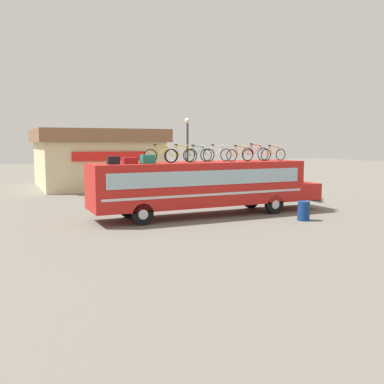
% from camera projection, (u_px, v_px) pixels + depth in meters
% --- Properties ---
extents(ground_plane, '(120.00, 120.00, 0.00)m').
position_uv_depth(ground_plane, '(200.00, 216.00, 22.13)').
color(ground_plane, slate).
extents(bus, '(12.84, 2.64, 2.80)m').
position_uv_depth(bus, '(205.00, 184.00, 22.06)').
color(bus, red).
rests_on(bus, ground).
extents(luggage_bag_1, '(0.55, 0.36, 0.36)m').
position_uv_depth(luggage_bag_1, '(113.00, 160.00, 19.60)').
color(luggage_bag_1, black).
rests_on(luggage_bag_1, bus).
extents(luggage_bag_2, '(0.66, 0.54, 0.30)m').
position_uv_depth(luggage_bag_2, '(130.00, 160.00, 20.15)').
color(luggage_bag_2, maroon).
rests_on(luggage_bag_2, bus).
extents(luggage_bag_3, '(0.63, 0.44, 0.42)m').
position_uv_depth(luggage_bag_3, '(148.00, 159.00, 20.25)').
color(luggage_bag_3, '#1E7F66').
rests_on(luggage_bag_3, bus).
extents(rooftop_bicycle_1, '(1.73, 0.44, 0.91)m').
position_uv_depth(rooftop_bicycle_1, '(161.00, 155.00, 20.60)').
color(rooftop_bicycle_1, black).
rests_on(rooftop_bicycle_1, bus).
extents(rooftop_bicycle_2, '(1.73, 0.44, 0.91)m').
position_uv_depth(rooftop_bicycle_2, '(181.00, 155.00, 21.04)').
color(rooftop_bicycle_2, black).
rests_on(rooftop_bicycle_2, bus).
extents(rooftop_bicycle_3, '(1.65, 0.44, 0.89)m').
position_uv_depth(rooftop_bicycle_3, '(198.00, 155.00, 22.04)').
color(rooftop_bicycle_3, black).
rests_on(rooftop_bicycle_3, bus).
extents(rooftop_bicycle_4, '(1.71, 0.44, 0.90)m').
position_uv_depth(rooftop_bicycle_4, '(217.00, 154.00, 22.40)').
color(rooftop_bicycle_4, black).
rests_on(rooftop_bicycle_4, bus).
extents(rooftop_bicycle_5, '(1.63, 0.44, 0.86)m').
position_uv_depth(rooftop_bicycle_5, '(240.00, 155.00, 22.36)').
color(rooftop_bicycle_5, black).
rests_on(rooftop_bicycle_5, bus).
extents(rooftop_bicycle_6, '(1.71, 0.44, 0.95)m').
position_uv_depth(rooftop_bicycle_6, '(255.00, 154.00, 23.12)').
color(rooftop_bicycle_6, black).
rests_on(rooftop_bicycle_6, bus).
extents(rooftop_bicycle_7, '(1.63, 0.44, 0.86)m').
position_uv_depth(rooftop_bicycle_7, '(273.00, 154.00, 23.36)').
color(rooftop_bicycle_7, black).
rests_on(rooftop_bicycle_7, bus).
extents(roadside_building, '(10.14, 10.17, 4.84)m').
position_uv_depth(roadside_building, '(96.00, 157.00, 36.71)').
color(roadside_building, beige).
rests_on(roadside_building, ground).
extents(trash_bin, '(0.58, 0.58, 0.94)m').
position_uv_depth(trash_bin, '(304.00, 211.00, 20.74)').
color(trash_bin, navy).
rests_on(trash_bin, ground).
extents(street_lamp, '(0.37, 0.37, 5.38)m').
position_uv_depth(street_lamp, '(187.00, 148.00, 28.05)').
color(street_lamp, '#38383D').
rests_on(street_lamp, ground).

